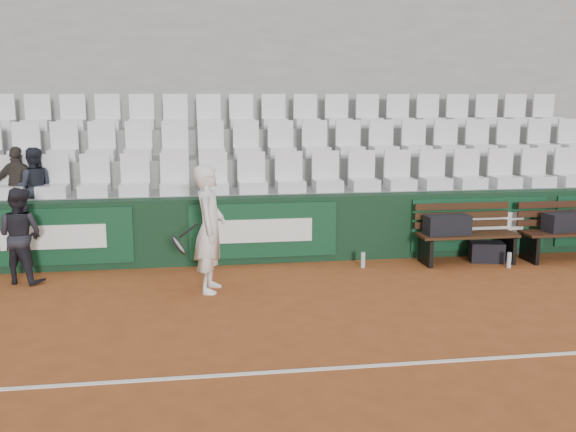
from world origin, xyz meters
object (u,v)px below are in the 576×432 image
Objects in this scene: sports_bag_left at (447,225)px; water_bottle_near at (363,260)px; tennis_player at (209,229)px; ball_kid at (20,235)px; bench_left at (467,248)px; sports_bag_ground at (487,252)px; bench_right at (569,245)px; spectator_c at (32,157)px; sports_bag_right at (563,222)px; water_bottle_far at (509,260)px; spectator_b at (16,157)px.

sports_bag_left is 1.39m from water_bottle_near.
tennis_player reaches higher than ball_kid.
tennis_player is at bearing -166.40° from sports_bag_left.
sports_bag_ground is (0.33, 0.01, -0.07)m from bench_left.
water_bottle_near is at bearing 19.72° from tennis_player.
spectator_c is at bearing 172.23° from bench_right.
sports_bag_right is 7.92m from ball_kid.
water_bottle_far is 0.14× the size of tennis_player.
sports_bag_right is at bearing 18.91° from water_bottle_far.
tennis_player is at bearing -173.88° from ball_kid.
spectator_b is (-0.26, 1.13, 0.95)m from ball_kid.
sports_bag_ground is at bearing 176.53° from bench_right.
sports_bag_ground is at bearing 0.56° from sports_bag_left.
sports_bag_right is 0.47× the size of ball_kid.
sports_bag_right is 2.63× the size of water_bottle_far.
spectator_b is at bearing 170.77° from sports_bag_left.
bench_right is at bearing -0.35° from water_bottle_near.
tennis_player reaches higher than sports_bag_right.
sports_bag_ground is at bearing 11.64° from tennis_player.
sports_bag_left reaches higher than bench_left.
bench_right reaches higher than water_bottle_far.
bench_right is 8.47m from spectator_b.
bench_left is at bearing 179.19° from spectator_b.
water_bottle_near is at bearing -179.56° from sports_bag_right.
bench_left is 0.91× the size of tennis_player.
spectator_b is at bearing 172.43° from bench_right.
ball_kid is at bearing 111.04° from spectator_b.
bench_left is 6.40m from ball_kid.
sports_bag_right is at bearing -1.67° from sports_bag_ground.
bench_left is at bearing -156.22° from ball_kid.
bench_left is at bearing 142.91° from water_bottle_far.
sports_bag_left reaches higher than water_bottle_near.
spectator_c is (-8.07, 1.10, 1.37)m from bench_right.
water_bottle_near is 4.79m from ball_kid.
bench_left reaches higher than sports_bag_ground.
water_bottle_near and water_bottle_far have the same top height.
ball_kid reaches higher than water_bottle_near.
water_bottle_near is at bearing 159.66° from spectator_c.
bench_right is at bearing -23.04° from sports_bag_right.
water_bottle_near is 0.18× the size of ball_kid.
tennis_player reaches higher than sports_bag_left.
bench_right is 2.47× the size of sports_bag_right.
ball_kid is 1.48m from spectator_c.
spectator_b is (-8.18, 1.06, 1.01)m from sports_bag_right.
spectator_c reaches higher than water_bottle_near.
tennis_player is at bearing -167.58° from bench_left.
spectator_c is at bearing 170.86° from bench_left.
bench_right is 1.15× the size of ball_kid.
sports_bag_ground is 2.14× the size of water_bottle_near.
spectator_b is 1.01× the size of spectator_c.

